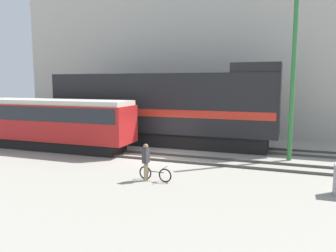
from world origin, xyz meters
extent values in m
plane|color=#9E998C|center=(0.00, 0.00, 0.00)|extent=(120.00, 120.00, 0.00)
cube|color=#47423D|center=(0.00, -1.27, 0.07)|extent=(60.00, 0.07, 0.14)
cube|color=#47423D|center=(0.00, 0.17, 0.07)|extent=(60.00, 0.07, 0.14)
cube|color=#47423D|center=(0.00, 2.81, 0.07)|extent=(60.00, 0.07, 0.14)
cube|color=#47423D|center=(0.00, 4.25, 0.07)|extent=(60.00, 0.07, 0.14)
cube|color=#B7B2A8|center=(0.00, 11.66, 7.00)|extent=(34.83, 6.00, 14.00)
cube|color=black|center=(-1.60, 3.53, 0.50)|extent=(14.93, 2.55, 1.00)
cube|color=black|center=(-1.60, 3.53, 3.03)|extent=(16.23, 3.00, 4.06)
cube|color=red|center=(-1.60, 3.53, 2.42)|extent=(15.91, 3.04, 0.50)
cube|color=black|center=(5.01, 3.53, 5.36)|extent=(3.00, 2.85, 0.60)
cube|color=black|center=(-7.62, -0.55, 0.35)|extent=(9.78, 2.00, 0.70)
cube|color=#B21E1E|center=(-7.62, -0.55, 1.86)|extent=(11.11, 2.50, 2.33)
cube|color=#1E2328|center=(-7.62, -0.55, 2.48)|extent=(10.66, 2.54, 0.90)
cube|color=beige|center=(-7.62, -0.55, 3.18)|extent=(10.89, 2.38, 0.30)
torus|color=black|center=(1.92, -4.91, 0.32)|extent=(0.64, 0.13, 0.63)
torus|color=black|center=(0.91, -4.81, 0.32)|extent=(0.64, 0.13, 0.63)
cylinder|color=black|center=(1.42, -4.86, 0.43)|extent=(0.86, 0.12, 0.04)
cylinder|color=black|center=(1.06, -4.82, 0.46)|extent=(0.03, 0.03, 0.28)
cylinder|color=#262626|center=(1.92, -4.91, 0.68)|extent=(0.07, 0.44, 0.02)
cylinder|color=#8C7A5B|center=(1.03, -4.89, 0.42)|extent=(0.11, 0.11, 0.84)
cylinder|color=#8C7A5B|center=(1.01, -5.05, 0.42)|extent=(0.11, 0.11, 0.84)
cube|color=#333338|center=(1.02, -4.97, 1.16)|extent=(0.25, 0.38, 0.65)
sphere|color=#8C664C|center=(1.02, -4.97, 1.60)|extent=(0.23, 0.23, 0.23)
cylinder|color=#2D7238|center=(7.15, 1.49, 4.67)|extent=(0.25, 0.25, 9.35)
camera|label=1|loc=(6.92, -18.22, 4.44)|focal=35.00mm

